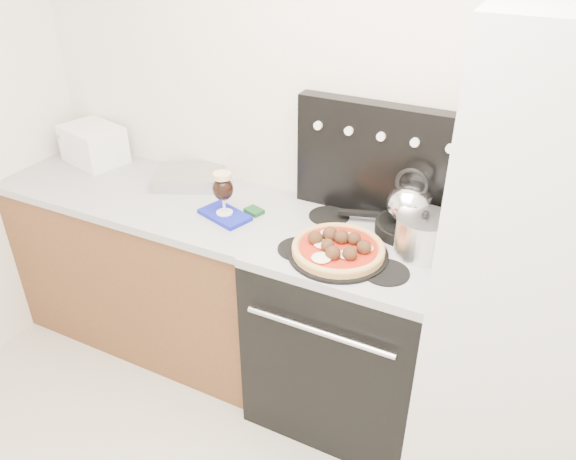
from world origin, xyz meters
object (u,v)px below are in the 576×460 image
Objects in this scene: toaster_oven at (94,144)px; tea_kettle at (410,201)px; base_cabinet at (157,268)px; pizza_pan at (338,254)px; stove_body at (349,332)px; pizza at (338,247)px; fridge at (538,286)px; beer_glass at (223,193)px; stock_pot at (422,236)px; skillet at (406,228)px; oven_mitt at (225,215)px.

toaster_oven is 1.51× the size of tea_kettle.
base_cabinet is 1.20m from pizza_pan.
stove_body is at bearing -152.33° from tea_kettle.
tea_kettle is (1.72, -0.00, 0.07)m from toaster_oven.
pizza reaches higher than base_cabinet.
beer_glass is (-1.31, -0.01, 0.07)m from fridge.
skillet is at bearing 126.69° from stock_pot.
toaster_oven is 1.82m from stock_pot.
pizza_pan is (1.53, -0.30, -0.07)m from toaster_oven.
tea_kettle reaches higher than stove_body.
base_cabinet is 0.77m from beer_glass.
skillet is (0.19, 0.29, -0.02)m from pizza.
base_cabinet is at bearing -173.41° from skillet.
fridge is at bearing 0.24° from beer_glass.
stove_body is 4.26× the size of tea_kettle.
base_cabinet is 1.21m from pizza.
stove_body is 0.77m from oven_mitt.
stock_pot reaches higher than pizza_pan.
skillet is at bearing 159.94° from fridge.
base_cabinet is at bearing 178.41° from fridge.
tea_kettle is (1.27, 0.15, 0.64)m from base_cabinet.
pizza is at bearing -141.97° from tea_kettle.
fridge is 4.79× the size of pizza_pan.
stock_pot reaches higher than stove_body.
tea_kettle is 0.97× the size of stock_pot.
base_cabinet is at bearing -3.98° from toaster_oven.
pizza_pan is at bearing -8.66° from oven_mitt.
skillet reaches higher than oven_mitt.
oven_mitt is 0.88× the size of skillet.
stock_pot is at bearing 29.48° from pizza_pan.
beer_glass reaches higher than stove_body.
fridge reaches higher than pizza_pan.
oven_mitt is at bearing 2.17° from toaster_oven.
stove_body is 2.82× the size of toaster_oven.
base_cabinet is 0.76× the size of fridge.
fridge reaches higher than pizza.
tea_kettle reaches higher than stock_pot.
beer_glass is (-0.61, -0.03, 0.58)m from stove_body.
stove_body is at bearing -133.45° from skillet.
pizza_pan is (0.58, -0.09, -0.09)m from beer_glass.
pizza_pan is 1.92× the size of tea_kettle.
stove_body is at bearing -1.30° from base_cabinet.
fridge is 0.58m from tea_kettle.
toaster_oven is (-0.45, 0.15, 0.57)m from base_cabinet.
pizza_pan is (1.08, -0.14, 0.50)m from base_cabinet.
oven_mitt is 0.11m from beer_glass.
toaster_oven is at bearing 161.56° from base_cabinet.
stock_pot reaches higher than skillet.
oven_mitt is 0.88m from stock_pot.
pizza is at bearing -102.80° from stove_body.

